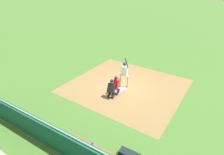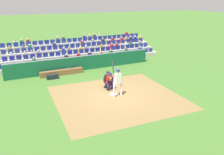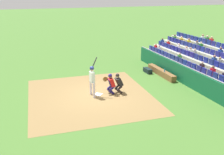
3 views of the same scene
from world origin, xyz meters
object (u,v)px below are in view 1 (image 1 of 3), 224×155
(home_plate_marker, at_px, (123,89))
(home_plate_umpire, at_px, (111,88))
(water_bottle_on_bench, at_px, (92,144))
(batter_at_plate, at_px, (124,71))
(catcher_crouching, at_px, (116,84))
(equipment_duffel_bag, at_px, (129,155))

(home_plate_marker, xyz_separation_m, home_plate_umpire, (-0.14, -1.28, 0.68))
(home_plate_umpire, distance_m, water_bottle_on_bench, 4.49)
(batter_at_plate, bearing_deg, catcher_crouching, -90.30)
(batter_at_plate, bearing_deg, equipment_duffel_bag, -59.91)
(water_bottle_on_bench, xyz_separation_m, equipment_duffel_bag, (1.48, 0.59, -0.39))
(catcher_crouching, bearing_deg, home_plate_umpire, -94.74)
(water_bottle_on_bench, bearing_deg, home_plate_umpire, 111.04)
(equipment_duffel_bag, bearing_deg, catcher_crouching, 125.55)
(batter_at_plate, distance_m, catcher_crouching, 1.24)
(home_plate_marker, xyz_separation_m, equipment_duffel_bag, (2.95, -4.89, 0.15))
(batter_at_plate, height_order, equipment_duffel_bag, batter_at_plate)
(home_plate_umpire, height_order, equipment_duffel_bag, home_plate_umpire)
(home_plate_marker, height_order, catcher_crouching, catcher_crouching)
(batter_at_plate, xyz_separation_m, water_bottle_on_bench, (1.56, -5.84, -0.63))
(home_plate_marker, relative_size, catcher_crouching, 0.34)
(batter_at_plate, xyz_separation_m, home_plate_umpire, (-0.05, -1.65, -0.48))
(home_plate_marker, distance_m, home_plate_umpire, 1.46)
(water_bottle_on_bench, height_order, equipment_duffel_bag, water_bottle_on_bench)
(equipment_duffel_bag, bearing_deg, home_plate_marker, 120.05)
(home_plate_marker, bearing_deg, catcher_crouching, -97.27)
(batter_at_plate, xyz_separation_m, catcher_crouching, (-0.01, -1.15, -0.46))
(catcher_crouching, distance_m, home_plate_umpire, 0.50)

